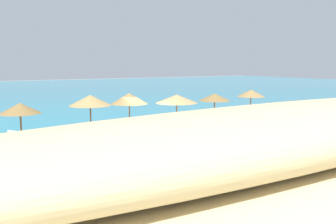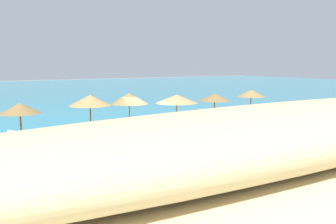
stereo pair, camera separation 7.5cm
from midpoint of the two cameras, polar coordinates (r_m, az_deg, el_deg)
The scene contains 16 objects.
ground_plane at distance 21.40m, azimuth -2.90°, elevation -4.36°, with size 160.00×160.00×0.00m, color beige.
sea_water at distance 62.28m, azimuth -21.57°, elevation 3.07°, with size 160.00×72.72×0.01m, color teal.
dune_ridge at distance 16.87m, azimuth 19.79°, elevation -3.24°, with size 43.05×5.77×2.80m, color #C9B586.
beach_umbrella_0 at distance 19.71m, azimuth -22.17°, elevation 0.54°, with size 2.05×2.05×2.49m.
beach_umbrella_1 at distance 20.00m, azimuth -12.06°, elevation 1.81°, with size 2.28×2.28×2.77m.
beach_umbrella_2 at distance 21.57m, azimuth -6.03°, elevation 2.13°, with size 2.18×2.18×2.72m.
beach_umbrella_3 at distance 22.70m, azimuth 1.47°, elevation 2.08°, with size 2.62×2.62×2.52m.
beach_umbrella_4 at distance 24.56m, azimuth 7.44°, elevation 2.32°, with size 2.14×2.14×2.44m.
beach_umbrella_5 at distance 26.72m, azimuth 13.02°, elevation 2.89°, with size 2.02×2.02×2.57m.
lounge_chair_0 at distance 19.47m, azimuth -23.77°, elevation -4.87°, with size 1.42×1.15×1.17m.
lounge_chair_1 at distance 22.33m, azimuth 3.20°, elevation -2.67°, with size 1.42×0.83×1.01m.
lounge_chair_2 at distance 19.91m, azimuth -8.24°, elevation -3.99°, with size 1.73×1.39×1.16m.
lounge_chair_3 at distance 20.82m, azimuth -3.87°, elevation -3.44°, with size 1.44×0.60×1.12m.
lounge_chair_4 at distance 25.77m, azimuth 13.31°, elevation -1.49°, with size 1.77×1.27×1.13m.
beach_ball at distance 19.39m, azimuth -15.02°, elevation -5.35°, with size 0.36×0.36×0.36m, color green.
cooler_box at distance 20.08m, azimuth -2.48°, elevation -4.63°, with size 0.43×0.36×0.37m, color white.
Camera 2 is at (-9.67, -18.56, 4.48)m, focal length 38.74 mm.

